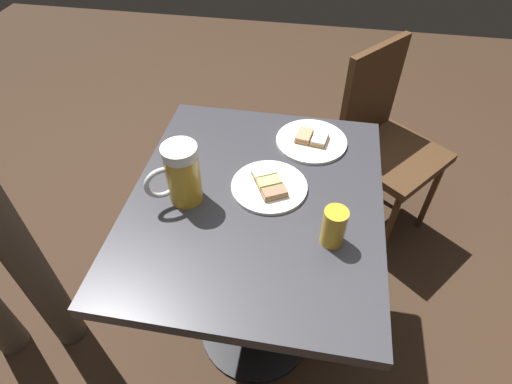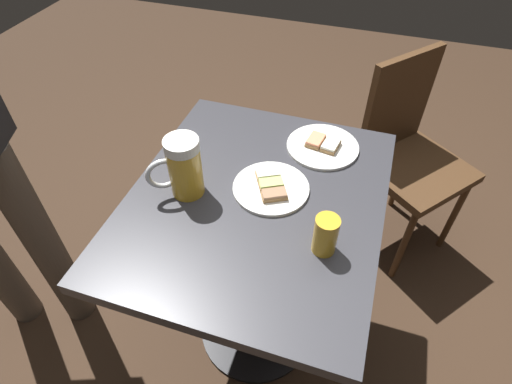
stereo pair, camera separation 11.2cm
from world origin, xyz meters
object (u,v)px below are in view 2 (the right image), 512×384
beer_mug (183,167)px  beer_glass_small (325,235)px  cafe_chair (407,149)px  plate_near (271,187)px  plate_far (323,146)px

beer_mug → beer_glass_small: size_ratio=1.67×
cafe_chair → plate_near: bearing=8.3°
cafe_chair → beer_glass_small: bearing=24.6°
beer_glass_small → cafe_chair: cafe_chair is taller
plate_near → cafe_chair: (-0.66, 0.40, -0.27)m
cafe_chair → beer_mug: bearing=-0.5°
plate_near → beer_glass_small: size_ratio=2.02×
plate_near → cafe_chair: 0.82m
plate_near → beer_glass_small: (0.16, 0.18, 0.04)m
beer_mug → plate_near: bearing=109.9°
plate_near → cafe_chair: cafe_chair is taller
plate_far → beer_glass_small: size_ratio=2.10×
plate_near → cafe_chair: size_ratio=0.24×
beer_mug → cafe_chair: beer_mug is taller
plate_near → plate_far: (-0.23, 0.10, -0.00)m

